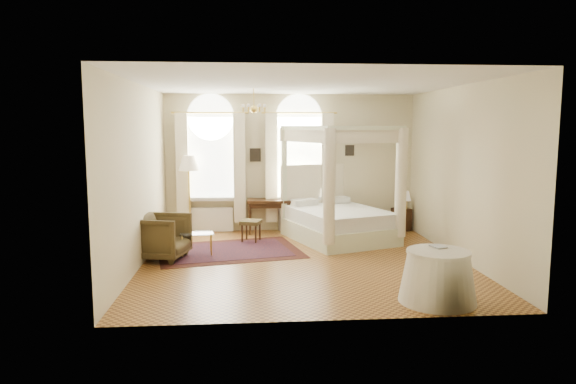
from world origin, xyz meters
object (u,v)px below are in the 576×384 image
Objects in this scene: nightstand at (401,219)px; stool at (251,224)px; armchair at (161,237)px; coffee_table at (196,235)px; canopy_bed at (339,215)px; floor_lamp at (189,167)px; side_table at (438,277)px; writing_desk at (270,204)px.

nightstand is 1.05× the size of stool.
armchair reaches higher than coffee_table.
canopy_bed is 3.67m from floor_lamp.
side_table is at bearing -57.28° from stool.
nightstand is 5.20m from side_table.
floor_lamp is (-3.40, 0.95, 1.01)m from canopy_bed.
side_table is at bearing -39.41° from coffee_table.
floor_lamp is (-1.43, 0.95, 1.19)m from stool.
coffee_table is at bearing -49.25° from armchair.
writing_desk is at bearing 64.30° from stool.
side_table reaches higher than coffee_table.
floor_lamp is at bearing 164.32° from canopy_bed.
canopy_bed is at bearing 99.50° from side_table.
coffee_table is 4.85m from side_table.
armchair is at bearing -97.13° from floor_lamp.
armchair is 1.37× the size of coffee_table.
writing_desk is at bearing 52.51° from coffee_table.
canopy_bed is 5.15× the size of nightstand.
floor_lamp is (0.29, 2.34, 1.15)m from armchair.
armchair is 0.71m from coffee_table.
floor_lamp is at bearing 180.00° from writing_desk.
writing_desk is 2.06× the size of stool.
floor_lamp is 6.65m from side_table.
nightstand is 0.79× the size of coffee_table.
stool is 4.93m from side_table.
floor_lamp is at bearing 6.93° from armchair.
canopy_bed is at bearing -55.45° from armchair.
coffee_table is 2.37m from floor_lamp.
coffee_table is (-4.76, -2.02, 0.12)m from nightstand.
stool is at bearing 179.96° from canopy_bed.
canopy_bed is 2.96× the size of armchair.
armchair is 0.86× the size of side_table.
canopy_bed reaches higher than floor_lamp.
writing_desk is at bearing -180.00° from nightstand.
side_table is at bearing -101.25° from nightstand.
canopy_bed reaches higher than stool.
side_table is (-1.01, -5.10, 0.10)m from nightstand.
coffee_table is at bearing -127.49° from writing_desk.
nightstand is 3.80m from stool.
coffee_table is (-3.06, -1.06, -0.18)m from canopy_bed.
side_table is at bearing -51.23° from floor_lamp.
side_table is (4.09, -5.10, -1.21)m from floor_lamp.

